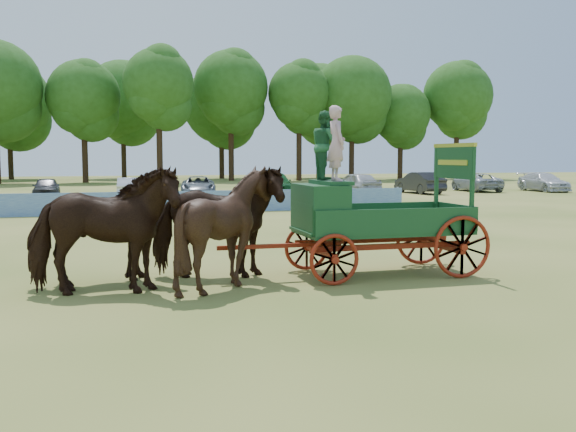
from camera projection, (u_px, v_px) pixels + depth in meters
The scene contains 9 objects.
ground at pixel (257, 288), 13.17m from camera, with size 160.00×160.00×0.00m, color tan.
horse_lead_left at pixel (104, 231), 12.39m from camera, with size 1.35×2.95×2.49m, color black.
horse_lead_right at pixel (104, 225), 13.44m from camera, with size 1.35×2.95×2.49m, color black.
horse_wheel_left at pixel (226, 227), 13.04m from camera, with size 2.02×2.27×2.50m, color black.
horse_wheel_right at pixel (217, 222), 14.10m from camera, with size 1.35×2.95×2.49m, color black.
farm_dray at pixel (351, 203), 14.36m from camera, with size 6.00×2.00×3.77m.
sponsor_banner at pixel (149, 203), 30.08m from camera, with size 26.00×0.08×1.05m, color #1C4398.
parked_cars at pixel (183, 186), 42.42m from camera, with size 57.78×6.97×1.63m.
treeline at pixel (88, 94), 69.27m from camera, with size 90.74×24.23×15.46m.
Camera 1 is at (-2.94, -12.65, 2.69)m, focal length 40.00 mm.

